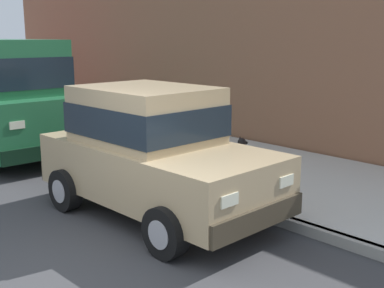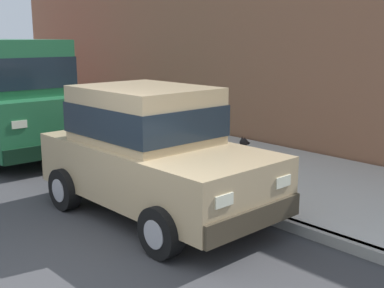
% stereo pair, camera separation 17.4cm
% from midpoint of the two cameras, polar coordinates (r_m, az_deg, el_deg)
% --- Properties ---
extents(ground_plane, '(80.00, 80.00, 0.00)m').
position_cam_midpoint_polar(ground_plane, '(5.59, -15.64, -15.67)').
color(ground_plane, '#38383A').
extents(curb, '(0.16, 64.00, 0.14)m').
position_cam_midpoint_polar(curb, '(7.38, 7.35, -7.68)').
color(curb, gray).
rests_on(curb, ground).
extents(sidewalk, '(3.60, 64.00, 0.14)m').
position_cam_midpoint_polar(sidewalk, '(8.76, 15.13, -4.78)').
color(sidewalk, '#B7B5AD').
rests_on(sidewalk, ground).
extents(car_tan_hatchback, '(2.01, 3.83, 1.88)m').
position_cam_midpoint_polar(car_tan_hatchback, '(7.16, -3.99, -0.66)').
color(car_tan_hatchback, tan).
rests_on(car_tan_hatchback, ground).
extents(car_green_van, '(2.21, 4.94, 2.52)m').
position_cam_midpoint_polar(car_green_van, '(11.75, -20.73, 5.74)').
color(car_green_van, '#23663D').
rests_on(car_green_van, ground).
extents(dog_black, '(0.74, 0.31, 0.49)m').
position_cam_midpoint_polar(dog_black, '(9.78, 5.41, -0.43)').
color(dog_black, black).
rests_on(dog_black, sidewalk).
extents(fire_hydrant, '(0.34, 0.24, 0.72)m').
position_cam_midpoint_polar(fire_hydrant, '(11.96, -12.49, 1.90)').
color(fire_hydrant, red).
rests_on(fire_hydrant, sidewalk).
extents(building_facade, '(0.50, 20.00, 4.31)m').
position_cam_midpoint_polar(building_facade, '(13.27, 2.04, 10.49)').
color(building_facade, '#8C5B42').
rests_on(building_facade, ground).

